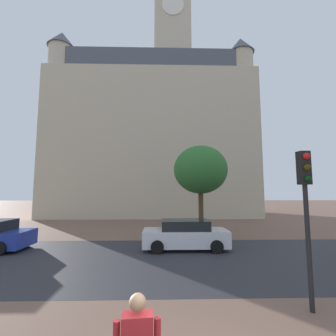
% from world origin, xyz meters
% --- Properties ---
extents(ground_plane, '(120.00, 120.00, 0.00)m').
position_xyz_m(ground_plane, '(0.00, 10.00, 0.00)').
color(ground_plane, brown).
extents(street_asphalt_strip, '(120.00, 7.61, 0.00)m').
position_xyz_m(street_asphalt_strip, '(0.00, 7.86, 0.00)').
color(street_asphalt_strip, '#2D2D33').
rests_on(street_asphalt_strip, ground_plane).
extents(landmark_building, '(25.15, 11.55, 35.47)m').
position_xyz_m(landmark_building, '(-1.57, 27.34, 10.77)').
color(landmark_building, beige).
rests_on(landmark_building, ground_plane).
extents(car_white, '(4.43, 1.92, 1.51)m').
position_xyz_m(car_white, '(0.64, 9.54, 0.73)').
color(car_white, silver).
rests_on(car_white, ground_plane).
extents(traffic_light_pole, '(0.28, 0.34, 4.12)m').
position_xyz_m(traffic_light_pole, '(3.23, 3.29, 2.90)').
color(traffic_light_pole, black).
rests_on(traffic_light_pole, ground_plane).
extents(tree_curb_far, '(3.75, 3.75, 6.22)m').
position_xyz_m(tree_curb_far, '(2.10, 13.05, 4.52)').
color(tree_curb_far, '#4C3823').
rests_on(tree_curb_far, ground_plane).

